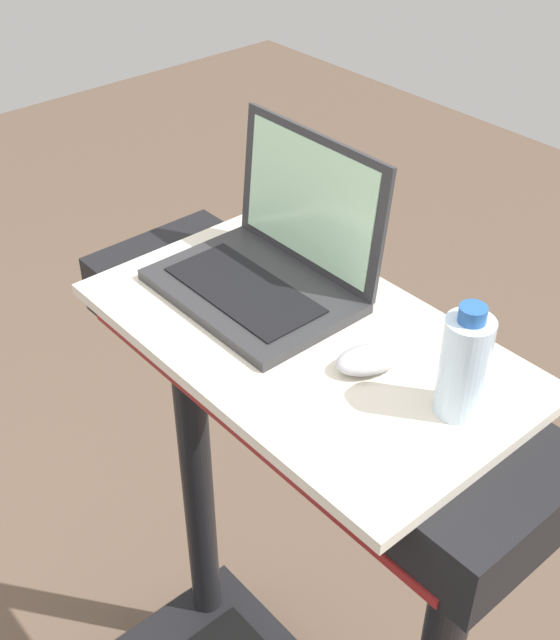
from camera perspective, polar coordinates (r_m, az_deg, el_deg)
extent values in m
cylinder|color=black|center=(1.88, -5.75, -10.59)|extent=(0.07, 0.07, 0.92)
cube|color=black|center=(1.33, 1.64, -3.51)|extent=(0.90, 0.28, 0.11)
cube|color=#0C3F19|center=(1.26, -3.23, -6.25)|extent=(0.24, 0.01, 0.06)
cube|color=maroon|center=(1.29, -3.12, -7.70)|extent=(0.81, 0.00, 0.02)
cube|color=beige|center=(1.28, 1.69, -1.29)|extent=(0.71, 0.41, 0.02)
cube|color=#2D2D30|center=(1.36, -1.94, 2.01)|extent=(0.33, 0.23, 0.02)
cube|color=black|center=(1.34, -2.51, 2.11)|extent=(0.27, 0.13, 0.00)
cube|color=#2D2D30|center=(1.36, 2.10, 8.23)|extent=(0.33, 0.03, 0.23)
cube|color=#B2E0B7|center=(1.36, 1.94, 8.18)|extent=(0.29, 0.02, 0.20)
ellipsoid|color=#B2B2B7|center=(1.21, 6.08, -2.72)|extent=(0.09, 0.11, 0.03)
cylinder|color=silver|center=(1.12, 12.51, -3.18)|extent=(0.07, 0.07, 0.15)
cylinder|color=#2659A5|center=(1.07, 13.11, 0.39)|extent=(0.04, 0.04, 0.02)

